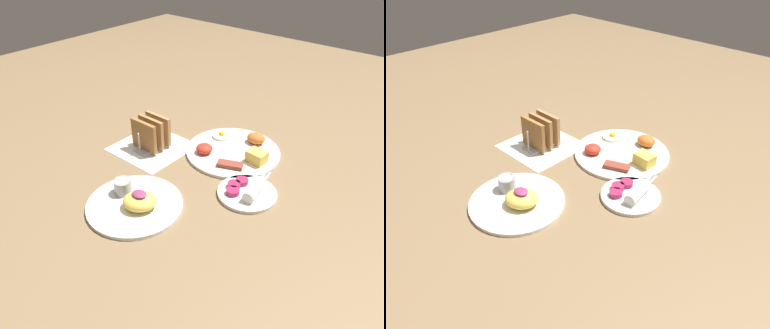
{
  "view_description": "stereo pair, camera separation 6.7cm",
  "coord_description": "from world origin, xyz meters",
  "views": [
    {
      "loc": [
        0.56,
        -0.64,
        0.64
      ],
      "look_at": [
        -0.02,
        0.04,
        0.03
      ],
      "focal_mm": 35.0,
      "sensor_mm": 36.0,
      "label": 1
    },
    {
      "loc": [
        0.61,
        -0.6,
        0.64
      ],
      "look_at": [
        -0.02,
        0.04,
        0.03
      ],
      "focal_mm": 35.0,
      "sensor_mm": 36.0,
      "label": 2
    }
  ],
  "objects": [
    {
      "name": "ground_plane",
      "position": [
        0.0,
        0.0,
        0.0
      ],
      "size": [
        3.0,
        3.0,
        0.0
      ],
      "primitive_type": "plane",
      "color": "brown"
    },
    {
      "name": "napkin_flat",
      "position": [
        -0.21,
        0.07,
        0.0
      ],
      "size": [
        0.22,
        0.22,
        0.0
      ],
      "color": "white",
      "rests_on": "ground_plane"
    },
    {
      "name": "plate_breakfast",
      "position": [
        0.01,
        0.21,
        0.01
      ],
      "size": [
        0.3,
        0.3,
        0.05
      ],
      "color": "white",
      "rests_on": "ground_plane"
    },
    {
      "name": "plate_condiments",
      "position": [
        0.16,
        0.06,
        0.01
      ],
      "size": [
        0.16,
        0.18,
        0.04
      ],
      "color": "white",
      "rests_on": "ground_plane"
    },
    {
      "name": "plate_foreground",
      "position": [
        -0.04,
        -0.17,
        0.01
      ],
      "size": [
        0.25,
        0.25,
        0.06
      ],
      "color": "white",
      "rests_on": "ground_plane"
    },
    {
      "name": "toast_rack",
      "position": [
        -0.21,
        0.07,
        0.05
      ],
      "size": [
        0.1,
        0.12,
        0.1
      ],
      "color": "#B7B7BC",
      "rests_on": "ground_plane"
    }
  ]
}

